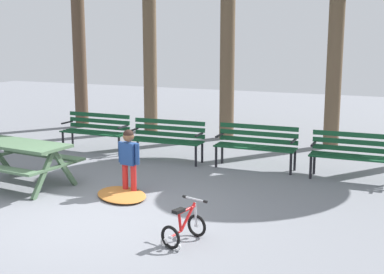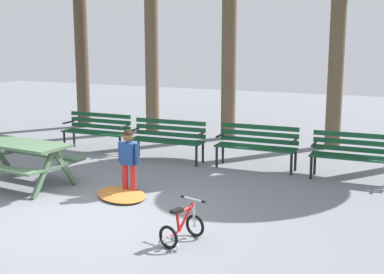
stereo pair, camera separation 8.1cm
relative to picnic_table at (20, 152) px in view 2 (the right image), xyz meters
The scene contains 9 objects.
ground 2.35m from the picnic_table, 22.31° to the right, with size 36.00×36.00×0.00m, color slate.
picnic_table is the anchor object (origin of this frame).
park_bench_far_left 2.98m from the picnic_table, 98.40° to the left, with size 1.60×0.47×0.85m.
park_bench_left 3.11m from the picnic_table, 61.99° to the left, with size 1.62×0.52×0.85m.
park_bench_right 4.44m from the picnic_table, 40.75° to the left, with size 1.61×0.50×0.85m.
park_bench_far_right 5.97m from the picnic_table, 28.07° to the left, with size 1.61×0.49×0.85m.
child_standing 2.00m from the picnic_table, 11.25° to the left, with size 0.41×0.19×1.08m.
kids_bicycle 3.89m from the picnic_table, 17.71° to the right, with size 0.48×0.62×0.54m.
leaf_pile 2.02m from the picnic_table, ahead, with size 1.05×0.74×0.07m, color #B26B2D.
Camera 2 is at (4.32, -5.97, 2.57)m, focal length 49.10 mm.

